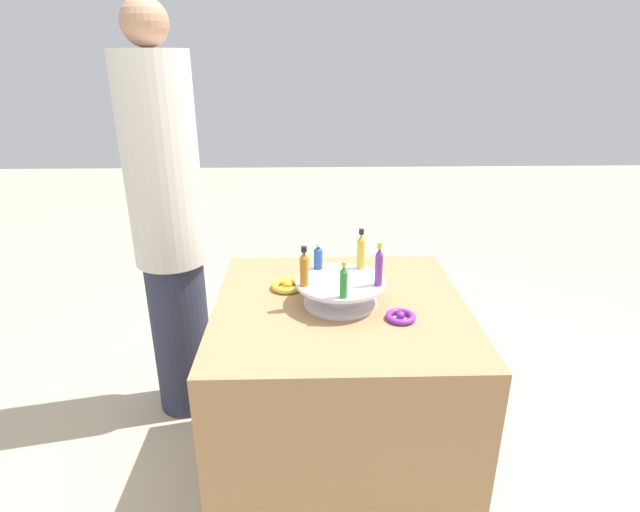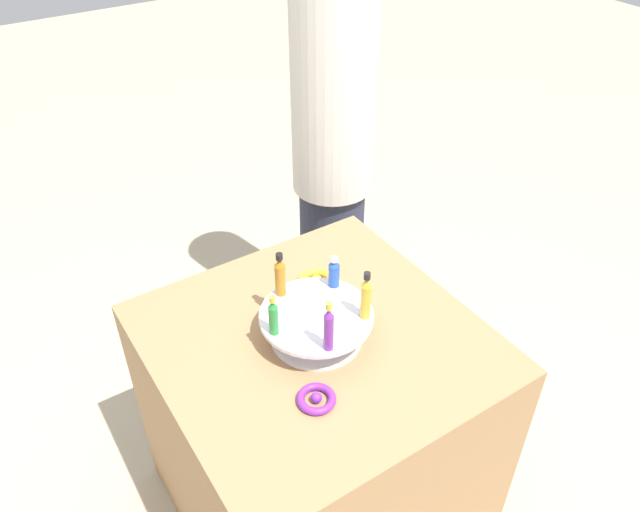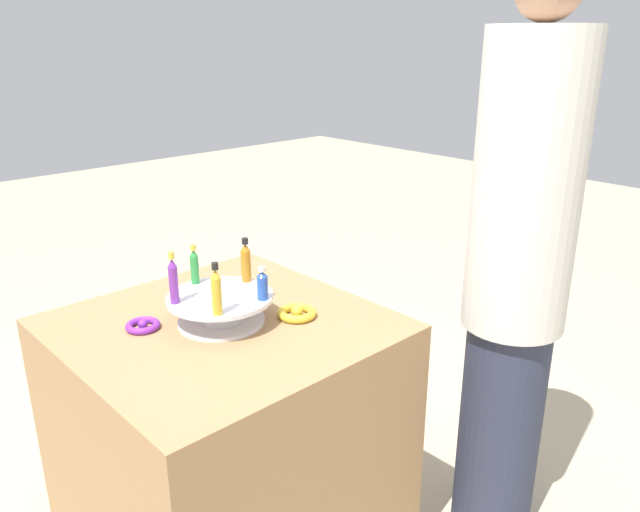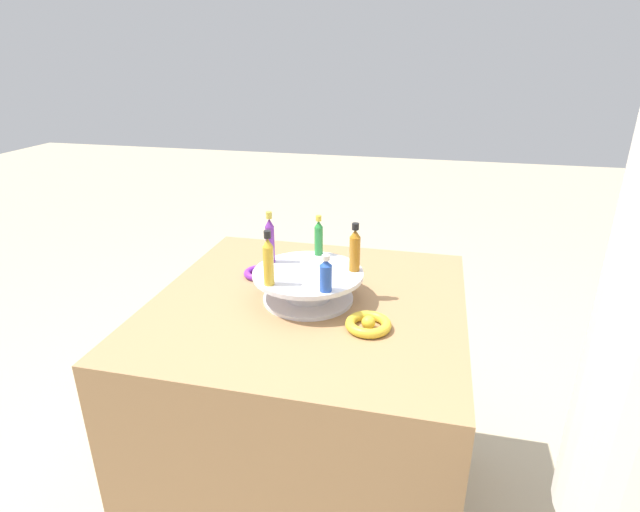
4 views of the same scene
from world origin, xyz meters
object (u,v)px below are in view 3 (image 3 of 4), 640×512
at_px(bottle_gold, 216,291).
at_px(bottle_amber, 246,262).
at_px(bottle_green, 195,266).
at_px(bottle_blue, 262,285).
at_px(bottle_purple, 173,280).
at_px(display_stand, 221,307).
at_px(ribbon_bow_purple, 143,325).
at_px(ribbon_bow_gold, 297,313).
at_px(person_figure, 516,277).

bearing_deg(bottle_gold, bottle_amber, -55.12).
bearing_deg(bottle_green, bottle_blue, -163.12).
relative_size(bottle_gold, bottle_blue, 1.52).
xyz_separation_m(bottle_purple, bottle_gold, (-0.14, -0.04, -0.00)).
bearing_deg(bottle_green, bottle_purple, 124.88).
distance_m(display_stand, bottle_amber, 0.16).
relative_size(bottle_amber, ribbon_bow_purple, 1.40).
height_order(display_stand, bottle_purple, bottle_purple).
bearing_deg(bottle_gold, bottle_purple, 16.88).
distance_m(display_stand, bottle_blue, 0.15).
height_order(bottle_gold, bottle_amber, bottle_gold).
bearing_deg(bottle_amber, bottle_purple, 88.88).
relative_size(bottle_purple, bottle_blue, 1.55).
relative_size(ribbon_bow_gold, person_figure, 0.06).
height_order(bottle_purple, bottle_gold, bottle_purple).
distance_m(ribbon_bow_gold, person_figure, 0.64).
bearing_deg(ribbon_bow_purple, bottle_amber, -105.05).
xyz_separation_m(bottle_green, ribbon_bow_purple, (-0.01, 0.18, -0.13)).
bearing_deg(ribbon_bow_purple, person_figure, -125.95).
xyz_separation_m(bottle_amber, ribbon_bow_purple, (0.08, 0.30, -0.13)).
distance_m(bottle_green, bottle_blue, 0.23).
height_order(bottle_gold, ribbon_bow_gold, bottle_gold).
bearing_deg(bottle_blue, bottle_gold, 88.88).
relative_size(bottle_gold, bottle_amber, 1.08).
relative_size(display_stand, bottle_purple, 2.04).
bearing_deg(person_figure, bottle_green, -6.20).
bearing_deg(bottle_purple, bottle_blue, -127.12).
xyz_separation_m(bottle_purple, ribbon_bow_purple, (0.08, 0.06, -0.14)).
relative_size(display_stand, bottle_blue, 3.15).
bearing_deg(ribbon_bow_purple, bottle_gold, -153.85).
distance_m(display_stand, bottle_green, 0.15).
bearing_deg(bottle_amber, bottle_gold, 124.88).
bearing_deg(person_figure, bottle_blue, 3.03).
distance_m(bottle_purple, person_figure, 0.97).
distance_m(bottle_purple, bottle_gold, 0.14).
bearing_deg(bottle_gold, bottle_green, -19.12).
height_order(bottle_green, bottle_blue, bottle_green).
relative_size(display_stand, ribbon_bow_purple, 3.13).
bearing_deg(bottle_gold, person_figure, -118.50).
relative_size(display_stand, person_figure, 0.17).
bearing_deg(bottle_green, bottle_amber, -127.12).
bearing_deg(bottle_purple, display_stand, -109.12).
bearing_deg(bottle_purple, ribbon_bow_purple, 39.90).
relative_size(bottle_green, ribbon_bow_gold, 1.04).
xyz_separation_m(bottle_gold, bottle_amber, (0.13, -0.19, -0.00)).
bearing_deg(bottle_purple, bottle_amber, -91.12).
relative_size(bottle_green, bottle_purple, 0.81).
distance_m(bottle_green, bottle_amber, 0.14).
height_order(bottle_green, bottle_gold, bottle_gold).
height_order(bottle_blue, person_figure, person_figure).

